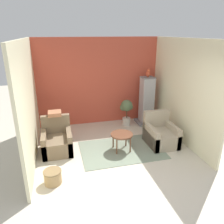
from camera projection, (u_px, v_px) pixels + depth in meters
ground_plane at (133, 185)px, 4.36m from camera, size 20.00×20.00×0.00m
wall_back_accent at (99, 82)px, 7.00m from camera, size 3.99×0.06×2.75m
wall_left at (29, 102)px, 4.97m from camera, size 0.06×3.40×2.75m
wall_right at (182, 91)px, 5.89m from camera, size 0.06×3.40×2.75m
area_rug at (122, 150)px, 5.67m from camera, size 2.09×1.41×0.01m
coffee_table at (122, 136)px, 5.53m from camera, size 0.56×0.56×0.46m
armchair_left at (57, 141)px, 5.56m from camera, size 0.73×0.86×0.86m
armchair_right at (161, 135)px, 5.90m from camera, size 0.73×0.86×0.86m
birdcage at (146, 102)px, 7.12m from camera, size 0.60×0.60×1.56m
parrot at (148, 73)px, 6.79m from camera, size 0.12×0.22×0.26m
potted_plant at (127, 109)px, 7.02m from camera, size 0.41×0.37×0.86m
wicker_basket at (53, 177)px, 4.38m from camera, size 0.36×0.36×0.29m
throw_pillow at (55, 113)px, 5.62m from camera, size 0.33×0.33×0.10m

